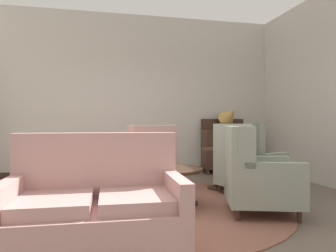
% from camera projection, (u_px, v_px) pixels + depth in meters
% --- Properties ---
extents(ground, '(8.61, 8.61, 0.00)m').
position_uv_depth(ground, '(162.00, 214.00, 3.76)').
color(ground, brown).
extents(wall_back, '(6.31, 0.08, 3.34)m').
position_uv_depth(wall_back, '(133.00, 95.00, 6.67)').
color(wall_back, '#BCB7AD').
rests_on(wall_back, ground).
extents(wall_right, '(0.08, 4.20, 3.34)m').
position_uv_depth(wall_right, '(330.00, 87.00, 5.30)').
color(wall_right, '#BCB7AD').
rests_on(wall_right, ground).
extents(baseboard_back, '(6.15, 0.03, 0.12)m').
position_uv_depth(baseboard_back, '(133.00, 171.00, 6.63)').
color(baseboard_back, '#382319').
rests_on(baseboard_back, ground).
extents(area_rug, '(3.36, 3.36, 0.01)m').
position_uv_depth(area_rug, '(157.00, 207.00, 4.05)').
color(area_rug, brown).
rests_on(area_rug, ground).
extents(coffee_table, '(0.84, 0.84, 0.50)m').
position_uv_depth(coffee_table, '(170.00, 176.00, 4.04)').
color(coffee_table, '#382319').
rests_on(coffee_table, ground).
extents(porcelain_vase, '(0.17, 0.17, 0.31)m').
position_uv_depth(porcelain_vase, '(167.00, 158.00, 4.01)').
color(porcelain_vase, '#4C7A66').
rests_on(porcelain_vase, coffee_table).
extents(settee, '(1.43, 0.84, 0.99)m').
position_uv_depth(settee, '(96.00, 206.00, 2.55)').
color(settee, tan).
rests_on(settee, ground).
extents(armchair_back_corner, '(0.94, 1.01, 1.04)m').
position_uv_depth(armchair_back_corner, '(147.00, 163.00, 5.07)').
color(armchair_back_corner, tan).
rests_on(armchair_back_corner, ground).
extents(armchair_near_window, '(1.02, 1.01, 1.06)m').
position_uv_depth(armchair_near_window, '(246.00, 165.00, 4.71)').
color(armchair_near_window, gray).
rests_on(armchair_near_window, ground).
extents(armchair_beside_settee, '(1.00, 0.97, 1.04)m').
position_uv_depth(armchair_beside_settee, '(255.00, 177.00, 3.74)').
color(armchair_beside_settee, gray).
rests_on(armchair_beside_settee, ground).
extents(side_table, '(0.45, 0.45, 0.67)m').
position_uv_depth(side_table, '(216.00, 165.00, 5.12)').
color(side_table, '#382319').
rests_on(side_table, ground).
extents(sideboard, '(0.98, 0.37, 1.16)m').
position_uv_depth(sideboard, '(225.00, 148.00, 6.83)').
color(sideboard, '#382319').
rests_on(sideboard, ground).
extents(gramophone, '(0.51, 0.59, 0.56)m').
position_uv_depth(gramophone, '(229.00, 117.00, 6.74)').
color(gramophone, '#382319').
rests_on(gramophone, sideboard).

